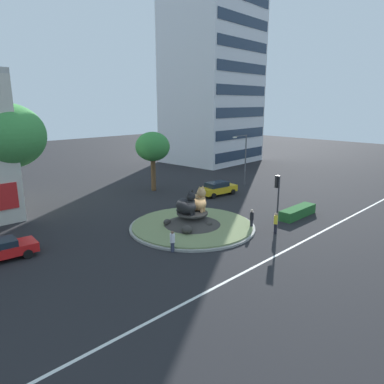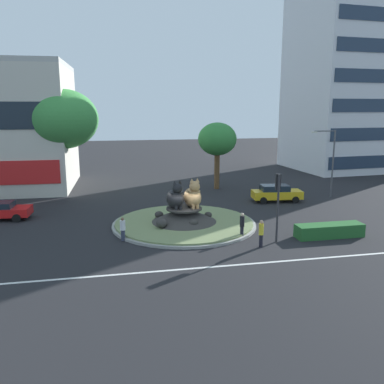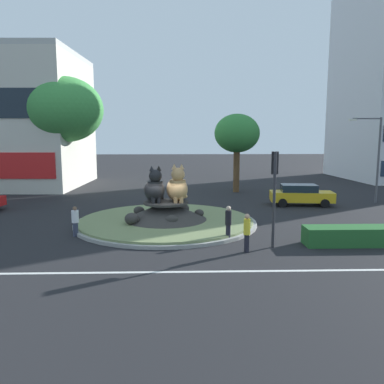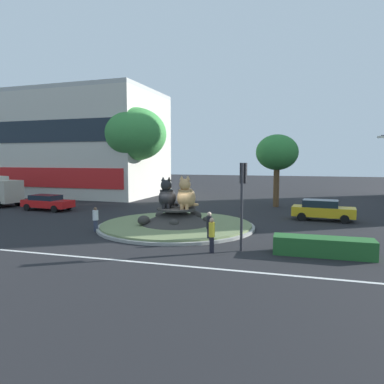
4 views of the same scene
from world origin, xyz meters
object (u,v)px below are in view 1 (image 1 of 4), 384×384
object	(u,v)px
broadleaf_tree_behind_island	(153,147)
pedestrian_yellow_shirt	(276,222)
hatchback_near_shophouse	(218,188)
traffic_light_mast	(277,191)
pedestrian_black_shirt	(252,219)
cat_statue_black	(187,205)
cat_statue_calico	(197,201)
office_tower	(212,81)
streetlight_arm	(244,156)
second_tree_near_tower	(6,136)
pedestrian_white_shirt	(172,241)

from	to	relation	value
broadleaf_tree_behind_island	pedestrian_yellow_shirt	bearing A→B (deg)	-96.55
broadleaf_tree_behind_island	hatchback_near_shophouse	size ratio (longest dim) A/B	1.50
traffic_light_mast	pedestrian_black_shirt	bearing A→B (deg)	71.18
cat_statue_black	cat_statue_calico	size ratio (longest dim) A/B	0.97
office_tower	streetlight_arm	distance (m)	23.23
pedestrian_yellow_shirt	streetlight_arm	bearing A→B (deg)	178.33
office_tower	pedestrian_black_shirt	world-z (taller)	office_tower
broadleaf_tree_behind_island	pedestrian_black_shirt	distance (m)	17.53
pedestrian_yellow_shirt	cat_statue_calico	bearing A→B (deg)	-109.82
cat_statue_black	cat_statue_calico	bearing A→B (deg)	82.71
cat_statue_calico	broadleaf_tree_behind_island	world-z (taller)	broadleaf_tree_behind_island
broadleaf_tree_behind_island	second_tree_near_tower	distance (m)	15.93
office_tower	hatchback_near_shophouse	bearing A→B (deg)	-139.43
cat_statue_calico	broadleaf_tree_behind_island	bearing A→B (deg)	151.14
cat_statue_black	streetlight_arm	distance (m)	17.77
traffic_light_mast	cat_statue_black	bearing A→B (deg)	60.11
cat_statue_black	office_tower	xyz separation A→B (m)	(28.56, 23.59, 12.06)
office_tower	pedestrian_yellow_shirt	xyz separation A→B (m)	(-24.05, -29.36, -13.25)
traffic_light_mast	streetlight_arm	distance (m)	15.65
streetlight_arm	traffic_light_mast	bearing A→B (deg)	51.04
streetlight_arm	pedestrian_white_shirt	bearing A→B (deg)	27.83
pedestrian_yellow_shirt	hatchback_near_shophouse	world-z (taller)	pedestrian_yellow_shirt
broadleaf_tree_behind_island	pedestrian_yellow_shirt	world-z (taller)	broadleaf_tree_behind_island
traffic_light_mast	hatchback_near_shophouse	world-z (taller)	traffic_light_mast
traffic_light_mast	pedestrian_yellow_shirt	xyz separation A→B (m)	(-1.39, -0.87, -2.21)
office_tower	hatchback_near_shophouse	world-z (taller)	office_tower
streetlight_arm	hatchback_near_shophouse	size ratio (longest dim) A/B	1.38
cat_statue_black	broadleaf_tree_behind_island	bearing A→B (deg)	141.11
cat_statue_calico	pedestrian_black_shirt	world-z (taller)	cat_statue_calico
pedestrian_yellow_shirt	second_tree_near_tower	bearing A→B (deg)	-104.02
pedestrian_black_shirt	cat_statue_calico	bearing A→B (deg)	-144.89
hatchback_near_shophouse	traffic_light_mast	bearing A→B (deg)	-107.08
broadleaf_tree_behind_island	pedestrian_yellow_shirt	xyz separation A→B (m)	(-2.15, -18.72, -4.34)
cat_statue_black	office_tower	distance (m)	38.96
cat_statue_calico	pedestrian_yellow_shirt	xyz separation A→B (m)	(3.17, -5.87, -1.22)
broadleaf_tree_behind_island	streetlight_arm	bearing A→B (deg)	-32.69
cat_statue_calico	hatchback_near_shophouse	world-z (taller)	cat_statue_calico
broadleaf_tree_behind_island	streetlight_arm	size ratio (longest dim) A/B	1.08
traffic_light_mast	pedestrian_yellow_shirt	bearing A→B (deg)	131.67
hatchback_near_shophouse	second_tree_near_tower	bearing A→B (deg)	163.09
office_tower	hatchback_near_shophouse	distance (m)	28.61
pedestrian_black_shirt	traffic_light_mast	bearing A→B (deg)	63.24
second_tree_near_tower	streetlight_arm	size ratio (longest dim) A/B	1.60
hatchback_near_shophouse	broadleaf_tree_behind_island	bearing A→B (deg)	124.76
cat_statue_calico	office_tower	size ratio (longest dim) A/B	0.08
broadleaf_tree_behind_island	pedestrian_black_shirt	xyz separation A→B (m)	(-2.76, -16.76, -4.34)
cat_statue_calico	traffic_light_mast	xyz separation A→B (m)	(4.57, -5.00, 0.99)
second_tree_near_tower	pedestrian_yellow_shirt	world-z (taller)	second_tree_near_tower
pedestrian_black_shirt	broadleaf_tree_behind_island	bearing A→B (deg)	172.50
broadleaf_tree_behind_island	pedestrian_white_shirt	bearing A→B (deg)	-124.25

